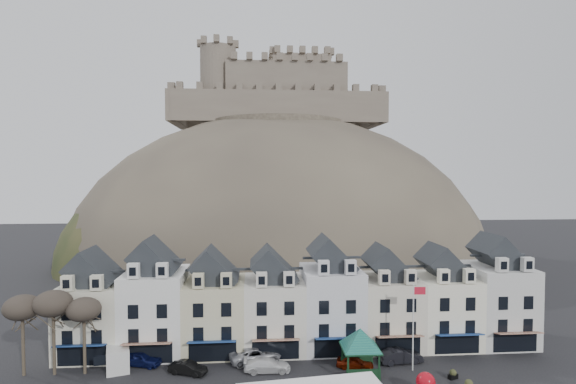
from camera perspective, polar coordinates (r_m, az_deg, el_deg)
The scene contains 17 objects.
townhouse_terrace at distance 54.44m, azimuth 2.04°, elevation -13.77°, with size 54.40×9.35×11.80m.
castle_hill at distance 107.11m, azimuth -0.58°, elevation -8.49°, with size 100.00×76.00×68.00m.
castle at distance 113.77m, azimuth -1.21°, elevation 12.46°, with size 50.20×22.20×22.00m.
tree_left_far at distance 53.73m, azimuth -30.68°, elevation -12.57°, with size 3.61×3.61×8.24m.
tree_left_mid at distance 52.41m, azimuth -27.68°, elevation -12.50°, with size 3.78×3.78×8.64m.
tree_left_near at distance 51.51m, azimuth -24.51°, elevation -13.49°, with size 3.43×3.43×7.84m.
bus_shelter at distance 48.33m, azimuth 9.17°, elevation -17.92°, with size 7.54×7.54×4.79m.
red_buoy at distance 46.61m, azimuth 17.08°, elevation -22.26°, with size 1.75×1.75×2.17m.
flagpole at distance 49.98m, azimuth 15.73°, elevation -15.53°, with size 1.31×0.16×9.03m.
white_van at distance 53.71m, azimuth -20.81°, elevation -18.82°, with size 3.61×5.52×2.32m.
planter_east at distance 50.90m, azimuth 20.22°, elevation -20.90°, with size 1.08×0.82×0.97m.
car_navy at distance 53.27m, azimuth -18.21°, elevation -19.42°, with size 1.84×4.57×1.56m, color #0C1340.
car_black at distance 50.09m, azimuth -12.60°, elevation -20.98°, with size 1.37×3.92×1.29m, color black.
car_silver at distance 51.88m, azimuth -4.16°, elevation -19.90°, with size 2.61×5.57×1.57m, color #A1A2A8.
car_white at distance 49.63m, azimuth -2.67°, elevation -21.08°, with size 1.95×4.81×1.40m, color white.
car_maroon at distance 50.73m, azimuth 8.50°, elevation -20.62°, with size 1.54×3.83×1.30m, color #5D1405.
car_charcoal at distance 52.88m, azimuth 14.08°, elevation -19.53°, with size 1.64×4.71×1.55m, color black.
Camera 1 is at (-5.72, -35.96, 20.57)m, focal length 28.00 mm.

